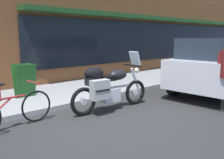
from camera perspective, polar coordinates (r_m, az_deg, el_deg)
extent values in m
plane|color=#2D2D2D|center=(5.22, -1.65, -9.81)|extent=(80.00, 80.00, 0.00)
cube|color=brown|center=(14.61, 14.92, 14.68)|extent=(25.94, 0.35, 6.12)
cube|color=black|center=(14.45, 15.34, 8.72)|extent=(18.16, 0.06, 1.80)
cube|color=#1E471E|center=(14.35, 16.30, 13.07)|extent=(18.16, 0.60, 0.16)
cube|color=#989898|center=(13.91, 19.72, 2.30)|extent=(30.00, 2.71, 0.12)
torus|color=black|center=(6.47, 5.48, -2.96)|extent=(0.66, 0.15, 0.65)
cylinder|color=silver|center=(6.47, 5.48, -2.96)|extent=(0.16, 0.07, 0.16)
torus|color=black|center=(5.55, -6.70, -5.16)|extent=(0.66, 0.15, 0.65)
cylinder|color=silver|center=(5.55, -6.70, -5.16)|extent=(0.16, 0.07, 0.16)
cube|color=silver|center=(5.93, -0.52, -3.60)|extent=(0.46, 0.34, 0.32)
cylinder|color=silver|center=(5.92, -0.13, -1.93)|extent=(1.03, 0.15, 0.06)
ellipsoid|color=black|center=(5.99, 1.39, 1.12)|extent=(0.54, 0.32, 0.26)
cube|color=black|center=(5.75, -1.88, 0.14)|extent=(0.62, 0.29, 0.11)
cube|color=black|center=(5.57, -4.65, -0.41)|extent=(0.30, 0.24, 0.18)
cylinder|color=silver|center=(6.40, 5.52, -0.17)|extent=(0.35, 0.10, 0.67)
cylinder|color=black|center=(6.27, 4.78, 3.32)|extent=(0.09, 0.62, 0.04)
cube|color=silver|center=(6.30, 5.34, 4.99)|extent=(0.18, 0.33, 0.35)
sphere|color=#EAEACC|center=(6.39, 5.83, 2.16)|extent=(0.14, 0.14, 0.14)
cube|color=#A7A7A7|center=(5.44, -2.82, -2.38)|extent=(0.46, 0.24, 0.44)
cube|color=black|center=(5.35, -2.07, -2.57)|extent=(0.37, 0.05, 0.03)
ellipsoid|color=black|center=(5.57, -4.24, 1.46)|extent=(0.51, 0.36, 0.28)
torus|color=black|center=(5.38, -17.25, -5.97)|extent=(0.67, 0.09, 0.67)
cylinder|color=#B22323|center=(5.08, -22.63, -3.94)|extent=(0.58, 0.08, 0.04)
cylinder|color=#B22323|center=(5.04, -24.72, -6.07)|extent=(0.46, 0.07, 0.33)
cylinder|color=#B22323|center=(4.99, -24.73, -2.93)|extent=(0.03, 0.03, 0.30)
cylinder|color=#B22323|center=(5.24, -18.02, -0.58)|extent=(0.06, 0.48, 0.03)
cube|color=#232D38|center=(8.26, 24.78, 6.74)|extent=(3.19, 1.78, 0.59)
cylinder|color=black|center=(10.35, 23.01, 1.16)|extent=(0.67, 0.25, 0.66)
cylinder|color=black|center=(7.66, 14.42, -1.18)|extent=(0.67, 0.25, 0.66)
cylinder|color=maroon|center=(6.29, 23.83, 3.21)|extent=(0.10, 0.10, 0.62)
cube|color=#1E511E|center=(7.03, -19.43, -0.33)|extent=(0.55, 0.19, 0.92)
cube|color=#1E511E|center=(7.23, -20.11, -0.09)|extent=(0.55, 0.19, 0.92)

